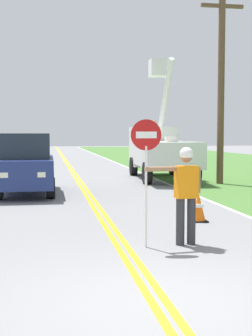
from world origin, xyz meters
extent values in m
plane|color=gray|center=(0.00, 0.00, 0.00)|extent=(160.00, 160.00, 0.00)
cube|color=yellow|center=(-0.09, 20.00, 0.01)|extent=(0.11, 110.00, 0.01)
cube|color=yellow|center=(0.09, 20.00, 0.01)|extent=(0.11, 110.00, 0.01)
cube|color=silver|center=(3.60, 20.00, 0.01)|extent=(0.12, 110.00, 0.01)
cube|color=silver|center=(-3.60, 20.00, 0.01)|extent=(0.12, 110.00, 0.01)
cylinder|color=#2D2D33|center=(1.31, 2.85, 0.44)|extent=(0.16, 0.16, 0.88)
cylinder|color=#2D2D33|center=(1.09, 2.83, 0.44)|extent=(0.16, 0.16, 0.88)
cube|color=orange|center=(1.20, 2.84, 1.18)|extent=(0.42, 0.28, 0.60)
cylinder|color=#996B4C|center=(0.70, 2.79, 1.43)|extent=(0.61, 0.14, 0.09)
cylinder|color=#996B4C|center=(1.44, 2.86, 1.21)|extent=(0.09, 0.09, 0.48)
sphere|color=#996B4C|center=(1.20, 2.84, 1.65)|extent=(0.22, 0.22, 0.22)
sphere|color=white|center=(1.20, 2.84, 1.70)|extent=(0.25, 0.25, 0.25)
cylinder|color=silver|center=(0.42, 2.76, 0.92)|extent=(0.04, 0.04, 1.85)
cylinder|color=#B71414|center=(0.42, 2.76, 2.05)|extent=(0.56, 0.03, 0.56)
cube|color=white|center=(0.42, 2.75, 2.05)|extent=(0.38, 0.01, 0.12)
cube|color=silver|center=(3.81, 14.45, 1.21)|extent=(2.51, 4.70, 1.10)
cube|color=silver|center=(3.97, 17.89, 1.46)|extent=(2.29, 2.20, 2.00)
cube|color=#1E2833|center=(4.01, 18.92, 1.76)|extent=(1.98, 0.15, 0.90)
cylinder|color=silver|center=(3.76, 13.53, 1.88)|extent=(0.56, 0.56, 0.24)
cylinder|color=silver|center=(3.83, 14.89, 3.61)|extent=(0.37, 2.91, 3.36)
cube|color=white|center=(3.89, 16.24, 5.21)|extent=(0.94, 0.94, 0.80)
cube|color=orange|center=(2.55, 12.70, 2.31)|extent=(0.63, 0.83, 0.59)
cylinder|color=black|center=(2.93, 17.74, 0.46)|extent=(0.36, 0.93, 0.92)
cylinder|color=black|center=(4.99, 17.65, 0.46)|extent=(0.36, 0.93, 0.92)
cylinder|color=black|center=(2.73, 13.46, 0.46)|extent=(0.36, 0.93, 0.92)
cylinder|color=black|center=(4.79, 13.37, 0.46)|extent=(0.36, 0.93, 0.92)
cube|color=navy|center=(-2.09, 11.08, 0.80)|extent=(1.84, 4.60, 0.92)
cube|color=#1E2833|center=(-2.09, 11.08, 1.68)|extent=(1.62, 2.85, 0.84)
cube|color=#EAEACC|center=(-1.54, 8.80, 0.85)|extent=(0.24, 0.06, 0.16)
cube|color=#EAEACC|center=(-2.64, 8.80, 0.85)|extent=(0.24, 0.06, 0.16)
cylinder|color=black|center=(-1.27, 9.65, 0.34)|extent=(0.28, 0.68, 0.68)
cylinder|color=black|center=(-1.26, 12.50, 0.34)|extent=(0.28, 0.68, 0.68)
cylinder|color=black|center=(-2.90, 12.50, 0.34)|extent=(0.28, 0.68, 0.68)
cylinder|color=brown|center=(5.79, 13.17, 3.97)|extent=(0.28, 0.28, 7.94)
cube|color=brown|center=(5.79, 13.17, 7.34)|extent=(1.80, 0.14, 0.14)
cone|color=orange|center=(2.17, 5.06, 0.35)|extent=(0.36, 0.36, 0.70)
cylinder|color=white|center=(2.17, 5.06, 0.39)|extent=(0.25, 0.25, 0.08)
cube|color=black|center=(2.17, 5.06, 0.01)|extent=(0.40, 0.40, 0.03)
cube|color=#4C4C51|center=(-4.20, 25.12, 0.28)|extent=(0.10, 0.10, 0.55)
cube|color=#4C4C51|center=(-4.20, 27.41, 0.28)|extent=(0.10, 0.10, 0.55)
cube|color=#4C4C51|center=(-4.20, 29.69, 0.28)|extent=(0.10, 0.10, 0.55)
camera|label=1|loc=(-1.32, -5.45, 2.05)|focal=49.79mm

